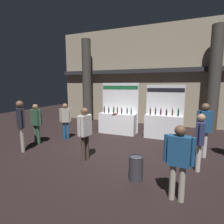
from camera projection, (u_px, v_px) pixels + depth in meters
ground_plane at (115, 150)px, 6.42m from camera, size 24.00×24.00×0.00m
hall_colonnade at (145, 77)px, 10.48m from camera, size 11.18×1.24×5.78m
exhibitor_booth_0 at (118, 121)px, 8.69m from camera, size 1.89×0.71×2.47m
exhibitor_booth_1 at (163, 124)px, 7.89m from camera, size 1.68×0.66×2.38m
trash_bin at (136, 168)px, 4.39m from camera, size 0.36×0.36×0.61m
visitor_0 at (85, 129)px, 5.45m from camera, size 0.31×0.57×1.67m
visitor_1 at (200, 138)px, 4.79m from camera, size 0.23×0.56×1.60m
visitor_3 at (65, 118)px, 7.65m from camera, size 0.40×0.38×1.58m
visitor_4 at (179, 157)px, 3.51m from camera, size 0.59×0.24×1.59m
visitor_5 at (36, 120)px, 7.03m from camera, size 0.58×0.29×1.62m
visitor_6 at (204, 125)px, 5.64m from camera, size 0.48×0.36×1.79m
visitor_7 at (21, 121)px, 6.17m from camera, size 0.42×0.41×1.82m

